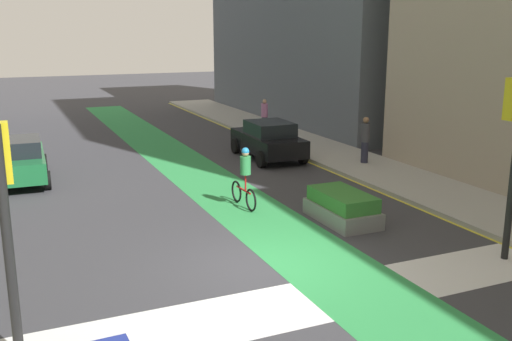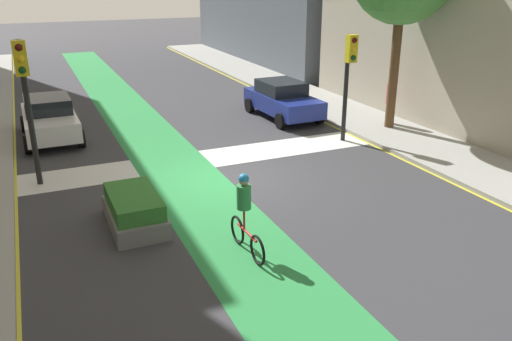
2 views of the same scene
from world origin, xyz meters
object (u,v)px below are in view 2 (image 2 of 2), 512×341
at_px(traffic_signal_near_left, 349,68).
at_px(cyclist_in_lane, 245,212).
at_px(median_planter, 135,210).
at_px(car_white_right_near, 49,118).
at_px(car_blue_left_near, 283,99).
at_px(traffic_signal_near_right, 25,86).
at_px(pedestrian_sidewalk_left_a, 390,101).

xyz_separation_m(traffic_signal_near_left, cyclist_in_lane, (6.57, 6.11, -1.76)).
bearing_deg(median_planter, cyclist_in_lane, 130.75).
bearing_deg(car_white_right_near, car_blue_left_near, 175.43).
height_order(traffic_signal_near_right, cyclist_in_lane, traffic_signal_near_right).
distance_m(traffic_signal_near_left, pedestrian_sidewalk_left_a, 3.32).
relative_size(traffic_signal_near_right, pedestrian_sidewalk_left_a, 2.33).
bearing_deg(car_blue_left_near, pedestrian_sidewalk_left_a, 137.58).
xyz_separation_m(cyclist_in_lane, pedestrian_sidewalk_left_a, (-9.28, -7.08, 0.11)).
xyz_separation_m(car_white_right_near, median_planter, (-1.40, 8.54, -0.40)).
bearing_deg(car_white_right_near, median_planter, 99.33).
xyz_separation_m(car_white_right_near, car_blue_left_near, (-9.37, 0.75, 0.00)).
bearing_deg(cyclist_in_lane, traffic_signal_near_right, -56.41).
height_order(cyclist_in_lane, median_planter, cyclist_in_lane).
relative_size(car_blue_left_near, median_planter, 1.83).
bearing_deg(median_planter, car_blue_left_near, -135.62).
distance_m(traffic_signal_near_right, median_planter, 4.98).
relative_size(car_white_right_near, pedestrian_sidewalk_left_a, 2.34).
relative_size(traffic_signal_near_left, cyclist_in_lane, 2.09).
relative_size(traffic_signal_near_right, car_blue_left_near, 0.99).
distance_m(cyclist_in_lane, median_planter, 3.11).
relative_size(pedestrian_sidewalk_left_a, median_planter, 0.78).
bearing_deg(car_blue_left_near, cyclist_in_lane, 59.43).
relative_size(car_blue_left_near, cyclist_in_lane, 2.29).
distance_m(car_white_right_near, cyclist_in_lane, 11.37).
height_order(traffic_signal_near_left, cyclist_in_lane, traffic_signal_near_left).
distance_m(traffic_signal_near_right, traffic_signal_near_left, 10.61).
bearing_deg(car_blue_left_near, traffic_signal_near_left, 98.59).
bearing_deg(traffic_signal_near_right, cyclist_in_lane, 123.59).
height_order(pedestrian_sidewalk_left_a, median_planter, pedestrian_sidewalk_left_a).
xyz_separation_m(traffic_signal_near_right, car_white_right_near, (-0.64, -4.77, -2.15)).
distance_m(car_white_right_near, pedestrian_sidewalk_left_a, 13.23).
relative_size(traffic_signal_near_right, car_white_right_near, 0.99).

